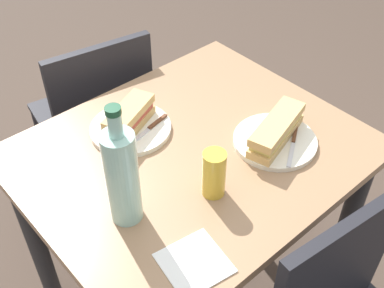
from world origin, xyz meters
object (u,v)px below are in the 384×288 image
baguette_sandwich_near (129,117)px  plate_far (275,141)px  chair_near (98,118)px  knife_far (293,142)px  plate_near (131,128)px  beer_glass (214,174)px  knife_near (149,129)px  dining_table (192,182)px  baguette_sandwich_far (277,130)px  water_bottle (122,176)px

baguette_sandwich_near → plate_far: (-0.27, 0.32, -0.04)m
chair_near → baguette_sandwich_near: bearing=74.5°
chair_near → knife_far: bearing=103.7°
plate_near → beer_glass: 0.34m
baguette_sandwich_near → knife_near: bearing=124.6°
chair_near → knife_near: chair_near is taller
dining_table → baguette_sandwich_far: 0.30m
dining_table → chair_near: 0.60m
chair_near → baguette_sandwich_near: (0.11, 0.40, 0.31)m
knife_far → plate_near: bearing=-50.5°
chair_near → baguette_sandwich_far: size_ratio=3.54×
knife_near → knife_far: bearing=130.2°
plate_far → chair_near: bearing=-77.3°
dining_table → chair_near: bearing=-93.1°
baguette_sandwich_near → knife_far: size_ratio=1.24×
plate_near → plate_far: (-0.27, 0.32, 0.00)m
plate_near → water_bottle: bearing=52.3°
knife_far → plate_far: bearing=-61.7°
knife_far → water_bottle: water_bottle is taller
plate_near → beer_glass: size_ratio=1.79×
knife_far → baguette_sandwich_far: bearing=-61.7°
plate_near → baguette_sandwich_near: 0.04m
dining_table → beer_glass: (0.07, 0.16, 0.20)m
plate_far → knife_near: bearing=-48.2°
chair_near → knife_far: (-0.19, 0.77, 0.28)m
plate_near → knife_far: (-0.30, 0.36, 0.01)m
plate_far → beer_glass: bearing=4.4°
dining_table → plate_far: size_ratio=3.90×
plate_near → knife_near: 0.06m
plate_far → baguette_sandwich_far: size_ratio=0.99×
plate_near → plate_far: bearing=130.9°
plate_far → knife_far: bearing=118.3°
knife_far → chair_near: bearing=-76.3°
knife_near → knife_far: 0.41m
knife_near → chair_near: bearing=-100.0°
beer_glass → chair_near: bearing=-97.6°
baguette_sandwich_near → knife_far: baguette_sandwich_near is taller
chair_near → plate_far: chair_near is taller
baguette_sandwich_far → knife_far: 0.06m
baguette_sandwich_near → knife_near: baguette_sandwich_near is taller
chair_near → baguette_sandwich_far: 0.80m
water_bottle → plate_near: bearing=-127.7°
plate_far → knife_far: knife_far is taller
baguette_sandwich_near → baguette_sandwich_far: same height
knife_near → water_bottle: size_ratio=0.54×
knife_far → water_bottle: bearing=-12.5°
water_bottle → chair_near: bearing=-115.1°
knife_near → dining_table: bearing=109.6°
knife_far → beer_glass: beer_glass is taller
dining_table → baguette_sandwich_near: size_ratio=4.76×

